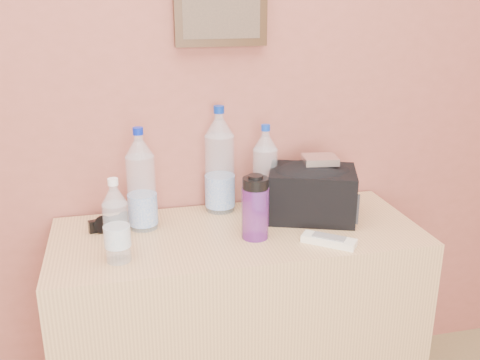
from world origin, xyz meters
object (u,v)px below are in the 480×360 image
(pet_large_b, at_px, (220,165))
(sunglasses, at_px, (113,223))
(nalgene_bottle, at_px, (255,207))
(toiletry_bag, at_px, (312,190))
(pet_small, at_px, (116,225))
(pet_large_c, at_px, (265,174))
(dresser, at_px, (238,328))
(foil_packet, at_px, (320,160))
(pet_large_a, at_px, (141,185))
(ac_remote, at_px, (329,241))

(pet_large_b, distance_m, sunglasses, 0.40)
(nalgene_bottle, relative_size, toiletry_bag, 0.73)
(sunglasses, bearing_deg, pet_large_b, -4.23)
(pet_small, bearing_deg, nalgene_bottle, 8.20)
(pet_large_c, relative_size, sunglasses, 1.98)
(pet_small, distance_m, nalgene_bottle, 0.42)
(pet_large_b, relative_size, sunglasses, 2.37)
(nalgene_bottle, bearing_deg, dresser, 124.84)
(dresser, distance_m, foil_packet, 0.63)
(sunglasses, distance_m, foil_packet, 0.70)
(pet_large_a, distance_m, nalgene_bottle, 0.37)
(foil_packet, bearing_deg, pet_large_b, 156.14)
(ac_remote, bearing_deg, pet_large_c, 150.10)
(pet_large_c, distance_m, pet_small, 0.56)
(pet_small, bearing_deg, foil_packet, 14.37)
(dresser, height_order, nalgene_bottle, nalgene_bottle)
(pet_large_b, bearing_deg, nalgene_bottle, -76.14)
(nalgene_bottle, height_order, foil_packet, foil_packet)
(pet_small, bearing_deg, pet_large_a, 68.80)
(dresser, distance_m, sunglasses, 0.55)
(sunglasses, relative_size, foil_packet, 1.42)
(pet_small, distance_m, sunglasses, 0.24)
(pet_large_a, relative_size, pet_large_b, 0.90)
(dresser, distance_m, pet_large_c, 0.53)
(ac_remote, relative_size, foil_packet, 1.49)
(pet_large_a, relative_size, toiletry_bag, 1.18)
(pet_large_c, bearing_deg, pet_large_a, -173.74)
(pet_small, bearing_deg, dresser, 17.56)
(dresser, xyz_separation_m, pet_small, (-0.37, -0.12, 0.47))
(pet_large_c, bearing_deg, pet_large_b, 162.81)
(foil_packet, bearing_deg, toiletry_bag, 172.66)
(pet_large_a, bearing_deg, dresser, -18.39)
(foil_packet, bearing_deg, pet_large_c, 150.55)
(pet_large_c, bearing_deg, pet_small, -152.54)
(dresser, xyz_separation_m, pet_large_c, (0.13, 0.14, 0.50))
(pet_large_c, height_order, sunglasses, pet_large_c)
(nalgene_bottle, bearing_deg, pet_large_a, 154.91)
(dresser, bearing_deg, toiletry_bag, 11.51)
(pet_large_a, height_order, foil_packet, pet_large_a)
(pet_large_a, bearing_deg, ac_remote, -25.28)
(pet_small, xyz_separation_m, ac_remote, (0.62, -0.04, -0.10))
(ac_remote, bearing_deg, pet_large_a, -166.68)
(sunglasses, bearing_deg, toiletry_bag, -21.07)
(sunglasses, bearing_deg, pet_large_c, -12.63)
(pet_large_a, height_order, pet_large_b, pet_large_b)
(sunglasses, distance_m, ac_remote, 0.68)
(pet_large_a, relative_size, foil_packet, 3.03)
(dresser, height_order, pet_large_a, pet_large_a)
(nalgene_bottle, bearing_deg, pet_large_c, 66.55)
(ac_remote, bearing_deg, pet_small, -144.95)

